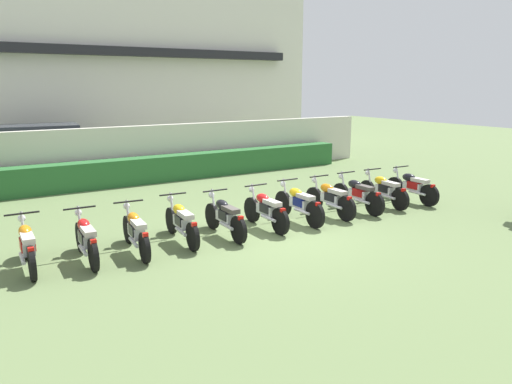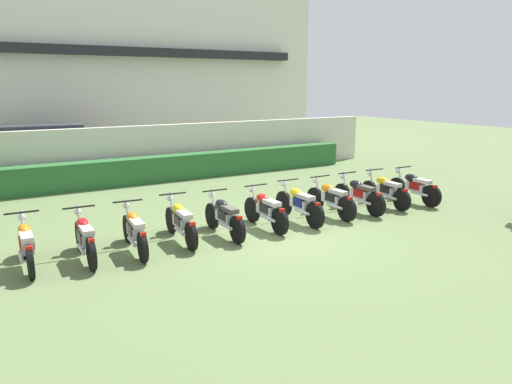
{
  "view_description": "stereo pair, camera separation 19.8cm",
  "coord_description": "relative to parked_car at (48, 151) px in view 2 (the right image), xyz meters",
  "views": [
    {
      "loc": [
        -5.86,
        -8.46,
        3.28
      ],
      "look_at": [
        0.0,
        0.95,
        0.8
      ],
      "focal_mm": 33.96,
      "sensor_mm": 36.0,
      "label": 1
    },
    {
      "loc": [
        -5.69,
        -8.56,
        3.28
      ],
      "look_at": [
        0.0,
        0.95,
        0.8
      ],
      "focal_mm": 33.96,
      "sensor_mm": 36.0,
      "label": 2
    }
  ],
  "objects": [
    {
      "name": "motorcycle_in_row_3",
      "position": [
        1.24,
        -9.29,
        -0.49
      ],
      "size": [
        0.6,
        1.93,
        0.95
      ],
      "rotation": [
        0.0,
        0.0,
        1.5
      ],
      "color": "black",
      "rests_on": "ground"
    },
    {
      "name": "motorcycle_in_row_8",
      "position": [
        6.21,
        -9.35,
        -0.48
      ],
      "size": [
        0.6,
        1.93,
        0.97
      ],
      "rotation": [
        0.0,
        0.0,
        1.55
      ],
      "color": "black",
      "rests_on": "ground"
    },
    {
      "name": "motorcycle_in_row_2",
      "position": [
        0.21,
        -9.44,
        -0.49
      ],
      "size": [
        0.6,
        1.91,
        0.95
      ],
      "rotation": [
        0.0,
        0.0,
        1.49
      ],
      "color": "black",
      "rests_on": "ground"
    },
    {
      "name": "hedge_row",
      "position": [
        3.25,
        -2.81,
        -0.5
      ],
      "size": [
        14.82,
        0.7,
        0.87
      ],
      "primitive_type": "cube",
      "color": "#28602D",
      "rests_on": "ground"
    },
    {
      "name": "building",
      "position": [
        3.25,
        5.09,
        3.38
      ],
      "size": [
        19.51,
        6.5,
        8.63
      ],
      "color": "silver",
      "rests_on": "ground"
    },
    {
      "name": "motorcycle_in_row_4",
      "position": [
        2.21,
        -9.43,
        -0.49
      ],
      "size": [
        0.6,
        1.86,
        0.96
      ],
      "rotation": [
        0.0,
        0.0,
        1.55
      ],
      "color": "black",
      "rests_on": "ground"
    },
    {
      "name": "motorcycle_in_row_7",
      "position": [
        5.28,
        -9.35,
        -0.48
      ],
      "size": [
        0.6,
        1.86,
        0.97
      ],
      "rotation": [
        0.0,
        0.0,
        1.58
      ],
      "color": "black",
      "rests_on": "ground"
    },
    {
      "name": "motorcycle_in_row_5",
      "position": [
        3.29,
        -9.42,
        -0.49
      ],
      "size": [
        0.6,
        1.82,
        0.96
      ],
      "rotation": [
        0.0,
        0.0,
        1.57
      ],
      "color": "black",
      "rests_on": "ground"
    },
    {
      "name": "motorcycle_in_row_9",
      "position": [
        7.23,
        -9.3,
        -0.49
      ],
      "size": [
        0.6,
        1.91,
        0.95
      ],
      "rotation": [
        0.0,
        0.0,
        1.5
      ],
      "color": "black",
      "rests_on": "ground"
    },
    {
      "name": "motorcycle_in_row_1",
      "position": [
        -0.74,
        -9.42,
        -0.49
      ],
      "size": [
        0.6,
        1.81,
        0.96
      ],
      "rotation": [
        0.0,
        0.0,
        1.54
      ],
      "color": "black",
      "rests_on": "ground"
    },
    {
      "name": "motorcycle_in_row_0",
      "position": [
        -1.74,
        -9.29,
        -0.49
      ],
      "size": [
        0.6,
        1.81,
        0.96
      ],
      "rotation": [
        0.0,
        0.0,
        1.55
      ],
      "color": "black",
      "rests_on": "ground"
    },
    {
      "name": "motorcycle_in_row_10",
      "position": [
        8.21,
        -9.45,
        -0.49
      ],
      "size": [
        0.6,
        1.85,
        0.96
      ],
      "rotation": [
        0.0,
        0.0,
        1.56
      ],
      "color": "black",
      "rests_on": "ground"
    },
    {
      "name": "compound_wall",
      "position": [
        3.25,
        -2.11,
        -0.0
      ],
      "size": [
        18.53,
        0.3,
        1.87
      ],
      "primitive_type": "cube",
      "color": "beige",
      "rests_on": "ground"
    },
    {
      "name": "parked_car",
      "position": [
        0.0,
        0.0,
        0.0
      ],
      "size": [
        4.66,
        2.43,
        1.89
      ],
      "rotation": [
        0.0,
        0.0,
        -0.1
      ],
      "color": "black",
      "rests_on": "ground"
    },
    {
      "name": "ground",
      "position": [
        3.25,
        -10.01,
        -0.94
      ],
      "size": [
        60.0,
        60.0,
        0.0
      ],
      "primitive_type": "plane",
      "color": "#607547"
    },
    {
      "name": "motorcycle_in_row_6",
      "position": [
        4.27,
        -9.38,
        -0.48
      ],
      "size": [
        0.6,
        1.94,
        0.97
      ],
      "rotation": [
        0.0,
        0.0,
        1.56
      ],
      "color": "black",
      "rests_on": "ground"
    }
  ]
}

